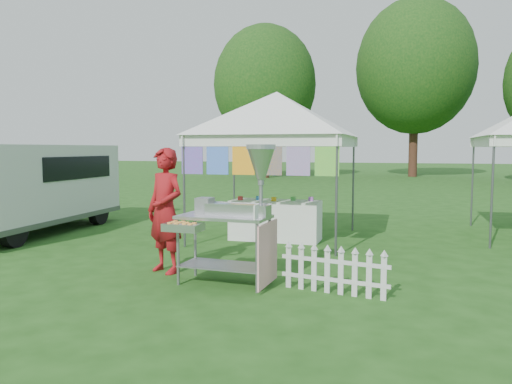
% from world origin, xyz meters
% --- Properties ---
extents(ground, '(120.00, 120.00, 0.00)m').
position_xyz_m(ground, '(0.00, 0.00, 0.00)').
color(ground, '#1E4B15').
rests_on(ground, ground).
extents(canopy_main, '(4.24, 4.24, 3.45)m').
position_xyz_m(canopy_main, '(0.00, 3.49, 2.99)').
color(canopy_main, '#59595E').
rests_on(canopy_main, ground).
extents(tree_left, '(6.40, 6.40, 9.53)m').
position_xyz_m(tree_left, '(-6.00, 24.00, 5.83)').
color(tree_left, '#371D14').
rests_on(tree_left, ground).
extents(tree_mid, '(7.60, 7.60, 11.52)m').
position_xyz_m(tree_mid, '(3.00, 28.00, 7.14)').
color(tree_mid, '#371D14').
rests_on(tree_mid, ground).
extents(donut_cart, '(1.41, 0.89, 1.91)m').
position_xyz_m(donut_cart, '(0.39, -0.15, 1.12)').
color(donut_cart, gray).
rests_on(donut_cart, ground).
extents(vendor, '(0.80, 0.68, 1.86)m').
position_xyz_m(vendor, '(-0.87, 0.23, 0.93)').
color(vendor, maroon).
rests_on(vendor, ground).
extents(cargo_van, '(2.09, 4.73, 1.93)m').
position_xyz_m(cargo_van, '(-5.36, 2.65, 1.04)').
color(cargo_van, silver).
rests_on(cargo_van, ground).
extents(picket_fence, '(1.42, 0.29, 0.56)m').
position_xyz_m(picket_fence, '(1.70, -0.17, 0.29)').
color(picket_fence, silver).
rests_on(picket_fence, ground).
extents(display_table, '(1.80, 0.70, 0.81)m').
position_xyz_m(display_table, '(0.04, 3.27, 0.40)').
color(display_table, white).
rests_on(display_table, ground).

